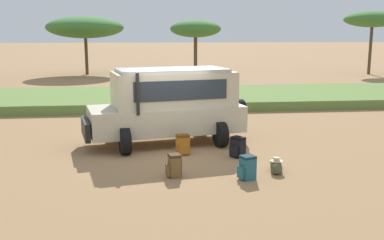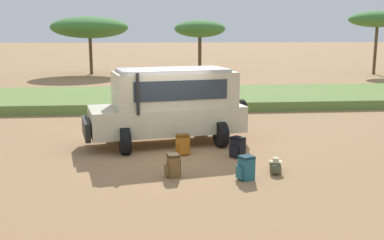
# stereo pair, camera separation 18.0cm
# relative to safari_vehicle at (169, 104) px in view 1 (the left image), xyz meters

# --- Properties ---
(ground_plane) EXTENTS (320.00, 320.00, 0.00)m
(ground_plane) POSITION_rel_safari_vehicle_xyz_m (-0.03, -1.27, -1.29)
(ground_plane) COLOR #9E754C
(grass_bank) EXTENTS (120.00, 7.00, 0.44)m
(grass_bank) POSITION_rel_safari_vehicle_xyz_m (-0.03, 9.00, -1.07)
(grass_bank) COLOR olive
(grass_bank) RESTS_ON ground_plane
(safari_vehicle) EXTENTS (5.48, 3.33, 2.44)m
(safari_vehicle) POSITION_rel_safari_vehicle_xyz_m (0.00, 0.00, 0.00)
(safari_vehicle) COLOR beige
(safari_vehicle) RESTS_ON ground_plane
(backpack_beside_front_wheel) EXTENTS (0.42, 0.38, 0.58)m
(backpack_beside_front_wheel) POSITION_rel_safari_vehicle_xyz_m (-0.12, -3.55, -1.01)
(backpack_beside_front_wheel) COLOR brown
(backpack_beside_front_wheel) RESTS_ON ground_plane
(backpack_cluster_center) EXTENTS (0.42, 0.40, 0.61)m
(backpack_cluster_center) POSITION_rel_safari_vehicle_xyz_m (0.30, -1.48, -1.00)
(backpack_cluster_center) COLOR #B26619
(backpack_cluster_center) RESTS_ON ground_plane
(backpack_near_rear_wheel) EXTENTS (0.48, 0.48, 0.60)m
(backpack_near_rear_wheel) POSITION_rel_safari_vehicle_xyz_m (1.85, -1.94, -1.00)
(backpack_near_rear_wheel) COLOR black
(backpack_near_rear_wheel) RESTS_ON ground_plane
(backpack_outermost) EXTENTS (0.48, 0.41, 0.60)m
(backpack_outermost) POSITION_rel_safari_vehicle_xyz_m (1.66, -3.94, -1.00)
(backpack_outermost) COLOR #235B6B
(backpack_outermost) RESTS_ON ground_plane
(duffel_bag_low_black_case) EXTENTS (0.42, 0.83, 0.40)m
(duffel_bag_low_black_case) POSITION_rel_safari_vehicle_xyz_m (2.56, -3.39, -1.14)
(duffel_bag_low_black_case) COLOR #4C5133
(duffel_bag_low_black_case) RESTS_ON ground_plane
(acacia_tree_left_mid) EXTENTS (6.56, 6.94, 4.95)m
(acacia_tree_left_mid) POSITION_rel_safari_vehicle_xyz_m (-5.57, 25.67, 2.73)
(acacia_tree_left_mid) COLOR brown
(acacia_tree_left_mid) RESTS_ON ground_plane
(acacia_tree_centre_back) EXTENTS (4.73, 4.71, 4.74)m
(acacia_tree_centre_back) POSITION_rel_safari_vehicle_xyz_m (4.23, 27.88, 2.63)
(acacia_tree_centre_back) COLOR brown
(acacia_tree_centre_back) RESTS_ON ground_plane
(acacia_tree_far_right) EXTENTS (4.89, 4.39, 5.41)m
(acacia_tree_far_right) POSITION_rel_safari_vehicle_xyz_m (18.99, 23.14, 3.41)
(acacia_tree_far_right) COLOR brown
(acacia_tree_far_right) RESTS_ON ground_plane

